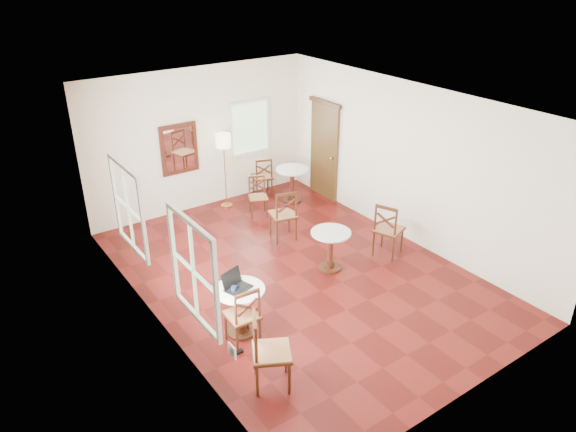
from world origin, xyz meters
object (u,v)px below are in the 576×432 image
object	(u,v)px
chair_back_b	(258,197)
chair_mid_a	(283,215)
power_adapter	(239,352)
chair_near_a	(243,315)
cafe_table_near	(240,306)
mouse	(237,287)
chair_back_a	(263,177)
water_glass	(237,278)
cafe_table_mid	(330,246)
cafe_table_back	(292,181)
chair_mid_b	(388,229)
floor_lamp	(224,146)
chair_near_b	(269,351)
navy_mug	(234,289)
laptop	(235,284)

from	to	relation	value
chair_back_b	chair_mid_a	bearing A→B (deg)	-74.39
power_adapter	chair_near_a	bearing A→B (deg)	41.53
cafe_table_near	mouse	world-z (taller)	mouse
cafe_table_near	chair_back_a	size ratio (longest dim) A/B	0.83
chair_near_a	water_glass	world-z (taller)	chair_near_a
cafe_table_mid	power_adapter	distance (m)	2.68
chair_near_a	chair_back_b	size ratio (longest dim) A/B	1.13
chair_back_a	mouse	distance (m)	4.99
cafe_table_back	chair_mid_b	bearing A→B (deg)	-89.12
chair_mid_b	floor_lamp	xyz separation A→B (m)	(-1.37, 3.54, 0.88)
cafe_table_mid	power_adapter	world-z (taller)	cafe_table_mid
chair_near_b	power_adapter	bearing A→B (deg)	30.41
chair_mid_a	power_adapter	bearing A→B (deg)	59.02
chair_back_a	power_adapter	world-z (taller)	chair_back_a
chair_near_a	chair_near_b	world-z (taller)	chair_near_b
chair_back_b	floor_lamp	bearing A→B (deg)	137.41
cafe_table_near	chair_mid_b	xyz separation A→B (m)	(3.36, 0.43, 0.04)
chair_mid_a	navy_mug	bearing A→B (deg)	56.55
chair_mid_b	cafe_table_back	bearing A→B (deg)	-20.71
laptop	mouse	xyz separation A→B (m)	(0.01, -0.03, -0.04)
cafe_table_near	mouse	distance (m)	0.31
chair_mid_b	laptop	distance (m)	3.43
chair_mid_a	water_glass	xyz separation A→B (m)	(-2.08, -1.82, 0.30)
navy_mug	chair_mid_a	bearing A→B (deg)	42.30
cafe_table_mid	chair_back_b	size ratio (longest dim) A/B	0.87
navy_mug	water_glass	xyz separation A→B (m)	(0.18, 0.23, -0.00)
chair_mid_b	chair_back_a	xyz separation A→B (m)	(-0.40, 3.57, -0.06)
cafe_table_mid	water_glass	world-z (taller)	water_glass
cafe_table_near	mouse	xyz separation A→B (m)	(-0.02, 0.02, 0.31)
cafe_table_near	power_adapter	size ratio (longest dim) A/B	7.36
mouse	water_glass	world-z (taller)	water_glass
chair_near_a	floor_lamp	bearing A→B (deg)	-113.10
chair_near_b	laptop	world-z (taller)	chair_near_b
chair_near_b	water_glass	bearing A→B (deg)	15.15
chair_back_a	navy_mug	world-z (taller)	chair_back_a
cafe_table_near	cafe_table_back	distance (m)	4.72
cafe_table_mid	cafe_table_back	distance (m)	2.95
floor_lamp	chair_mid_a	bearing A→B (deg)	-84.82
cafe_table_mid	chair_mid_b	distance (m)	1.19
chair_near_a	laptop	bearing A→B (deg)	-97.95
cafe_table_mid	chair_mid_b	xyz separation A→B (m)	(1.17, -0.21, 0.06)
chair_back_a	chair_mid_b	bearing A→B (deg)	114.38
cafe_table_back	floor_lamp	distance (m)	1.72
chair_near_b	laptop	distance (m)	1.22
cafe_table_back	chair_near_b	size ratio (longest dim) A/B	0.72
chair_mid_b	power_adapter	distance (m)	3.74
cafe_table_mid	chair_back_a	distance (m)	3.46
chair_near_b	navy_mug	world-z (taller)	chair_near_b
navy_mug	mouse	bearing A→B (deg)	32.74
power_adapter	chair_mid_b	bearing A→B (deg)	12.48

